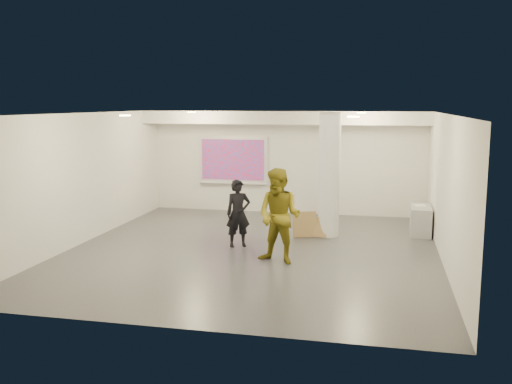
% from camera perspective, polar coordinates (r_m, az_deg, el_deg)
% --- Properties ---
extents(floor, '(8.00, 9.00, 0.01)m').
position_cam_1_polar(floor, '(12.62, -0.39, -5.89)').
color(floor, '#373A3E').
rests_on(floor, ground).
extents(ceiling, '(8.00, 9.00, 0.01)m').
position_cam_1_polar(ceiling, '(12.20, -0.41, 7.86)').
color(ceiling, white).
rests_on(ceiling, floor).
extents(wall_back, '(8.00, 0.01, 3.00)m').
position_cam_1_polar(wall_back, '(16.71, 3.04, 2.98)').
color(wall_back, silver).
rests_on(wall_back, floor).
extents(wall_front, '(8.00, 0.01, 3.00)m').
position_cam_1_polar(wall_front, '(8.07, -7.54, -3.53)').
color(wall_front, silver).
rests_on(wall_front, floor).
extents(wall_left, '(0.01, 9.00, 3.00)m').
position_cam_1_polar(wall_left, '(13.77, -16.86, 1.33)').
color(wall_left, silver).
rests_on(wall_left, floor).
extents(wall_right, '(0.01, 9.00, 3.00)m').
position_cam_1_polar(wall_right, '(12.09, 18.42, 0.25)').
color(wall_right, silver).
rests_on(wall_right, floor).
extents(soffit_band, '(8.00, 1.10, 0.36)m').
position_cam_1_polar(soffit_band, '(16.08, 2.75, 7.47)').
color(soffit_band, silver).
rests_on(soffit_band, ceiling).
extents(downlight_nw, '(0.22, 0.22, 0.02)m').
position_cam_1_polar(downlight_nw, '(15.21, -6.46, 7.94)').
color(downlight_nw, '#FFF68F').
rests_on(downlight_nw, ceiling).
extents(downlight_ne, '(0.22, 0.22, 0.02)m').
position_cam_1_polar(downlight_ne, '(14.41, 10.50, 7.80)').
color(downlight_ne, '#FFF68F').
rests_on(downlight_ne, ceiling).
extents(downlight_sw, '(0.22, 0.22, 0.02)m').
position_cam_1_polar(downlight_sw, '(11.50, -12.96, 7.47)').
color(downlight_sw, '#FFF68F').
rests_on(downlight_sw, ceiling).
extents(downlight_se, '(0.22, 0.22, 0.02)m').
position_cam_1_polar(downlight_se, '(10.41, 9.70, 7.43)').
color(downlight_se, '#FFF68F').
rests_on(downlight_se, ceiling).
extents(column, '(0.52, 0.52, 3.00)m').
position_cam_1_polar(column, '(13.86, 7.33, 1.69)').
color(column, silver).
rests_on(column, floor).
extents(projection_screen, '(2.10, 0.13, 1.42)m').
position_cam_1_polar(projection_screen, '(16.99, -2.33, 3.18)').
color(projection_screen, silver).
rests_on(projection_screen, wall_back).
extents(credenza, '(0.53, 1.20, 0.69)m').
position_cam_1_polar(credenza, '(14.73, 16.13, -2.71)').
color(credenza, '#97999C').
rests_on(credenza, floor).
extents(papers_stack, '(0.33, 0.39, 0.02)m').
position_cam_1_polar(papers_stack, '(14.72, 16.07, -1.31)').
color(papers_stack, white).
rests_on(papers_stack, credenza).
extents(cardboard_back, '(0.58, 0.33, 0.63)m').
position_cam_1_polar(cardboard_back, '(13.85, 4.88, -3.25)').
color(cardboard_back, olive).
rests_on(cardboard_back, floor).
extents(cardboard_front, '(0.46, 0.19, 0.49)m').
position_cam_1_polar(cardboard_front, '(13.91, 6.19, -3.51)').
color(cardboard_front, olive).
rests_on(cardboard_front, floor).
extents(woman, '(0.66, 0.58, 1.52)m').
position_cam_1_polar(woman, '(12.84, -1.79, -2.16)').
color(woman, black).
rests_on(woman, floor).
extents(man, '(1.11, 0.96, 1.93)m').
position_cam_1_polar(man, '(11.49, 2.34, -2.44)').
color(man, olive).
rests_on(man, floor).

